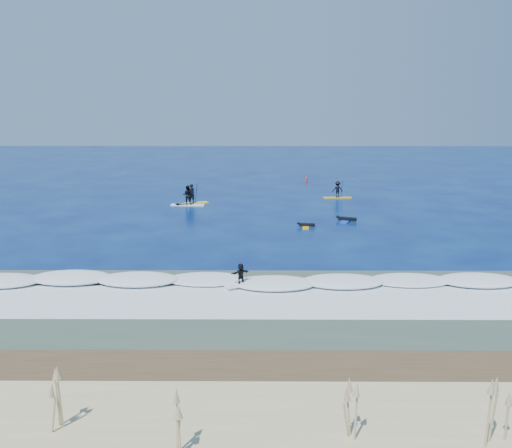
{
  "coord_description": "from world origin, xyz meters",
  "views": [
    {
      "loc": [
        0.14,
        -41.75,
        10.86
      ],
      "look_at": [
        -0.12,
        3.02,
        0.6
      ],
      "focal_mm": 40.0,
      "sensor_mm": 36.0,
      "label": 1
    }
  ],
  "objects_px": {
    "sup_paddler_right": "(338,191)",
    "sup_paddler_left": "(191,197)",
    "wave_surfer": "(241,276)",
    "prone_paddler_far": "(346,219)",
    "prone_paddler_near": "(306,225)",
    "marker_buoy": "(306,179)",
    "sup_paddler_center": "(188,197)"
  },
  "relations": [
    {
      "from": "sup_paddler_left",
      "to": "marker_buoy",
      "type": "bearing_deg",
      "value": 21.95
    },
    {
      "from": "wave_surfer",
      "to": "marker_buoy",
      "type": "height_order",
      "value": "wave_surfer"
    },
    {
      "from": "prone_paddler_near",
      "to": "sup_paddler_left",
      "type": "bearing_deg",
      "value": 53.57
    },
    {
      "from": "sup_paddler_left",
      "to": "sup_paddler_right",
      "type": "height_order",
      "value": "sup_paddler_left"
    },
    {
      "from": "sup_paddler_center",
      "to": "sup_paddler_right",
      "type": "height_order",
      "value": "sup_paddler_center"
    },
    {
      "from": "sup_paddler_center",
      "to": "prone_paddler_far",
      "type": "xyz_separation_m",
      "value": [
        14.72,
        -7.11,
        -0.71
      ]
    },
    {
      "from": "sup_paddler_right",
      "to": "prone_paddler_far",
      "type": "distance_m",
      "value": 11.27
    },
    {
      "from": "sup_paddler_right",
      "to": "prone_paddler_far",
      "type": "xyz_separation_m",
      "value": [
        -0.71,
        -11.23,
        -0.66
      ]
    },
    {
      "from": "sup_paddler_right",
      "to": "sup_paddler_left",
      "type": "bearing_deg",
      "value": -169.48
    },
    {
      "from": "sup_paddler_center",
      "to": "wave_surfer",
      "type": "distance_m",
      "value": 25.45
    },
    {
      "from": "prone_paddler_near",
      "to": "prone_paddler_far",
      "type": "height_order",
      "value": "prone_paddler_far"
    },
    {
      "from": "wave_surfer",
      "to": "marker_buoy",
      "type": "xyz_separation_m",
      "value": [
        7.0,
        40.39,
        -0.46
      ]
    },
    {
      "from": "prone_paddler_near",
      "to": "prone_paddler_far",
      "type": "bearing_deg",
      "value": -51.9
    },
    {
      "from": "sup_paddler_right",
      "to": "marker_buoy",
      "type": "distance_m",
      "value": 11.81
    },
    {
      "from": "prone_paddler_near",
      "to": "wave_surfer",
      "type": "xyz_separation_m",
      "value": [
        -4.97,
        -15.37,
        0.62
      ]
    },
    {
      "from": "sup_paddler_center",
      "to": "wave_surfer",
      "type": "bearing_deg",
      "value": -71.87
    },
    {
      "from": "sup_paddler_right",
      "to": "marker_buoy",
      "type": "height_order",
      "value": "sup_paddler_right"
    },
    {
      "from": "sup_paddler_left",
      "to": "prone_paddler_far",
      "type": "relative_size",
      "value": 1.47
    },
    {
      "from": "sup_paddler_left",
      "to": "marker_buoy",
      "type": "relative_size",
      "value": 4.9
    },
    {
      "from": "sup_paddler_center",
      "to": "prone_paddler_near",
      "type": "xyz_separation_m",
      "value": [
        11.03,
        -9.35,
        -0.74
      ]
    },
    {
      "from": "sup_paddler_center",
      "to": "marker_buoy",
      "type": "height_order",
      "value": "sup_paddler_center"
    },
    {
      "from": "wave_surfer",
      "to": "marker_buoy",
      "type": "distance_m",
      "value": 40.99
    },
    {
      "from": "wave_surfer",
      "to": "sup_paddler_right",
      "type": "bearing_deg",
      "value": 42.89
    },
    {
      "from": "sup_paddler_left",
      "to": "sup_paddler_center",
      "type": "bearing_deg",
      "value": -138.36
    },
    {
      "from": "prone_paddler_near",
      "to": "marker_buoy",
      "type": "bearing_deg",
      "value": 2.2
    },
    {
      "from": "sup_paddler_left",
      "to": "prone_paddler_far",
      "type": "bearing_deg",
      "value": -56.1
    },
    {
      "from": "prone_paddler_near",
      "to": "marker_buoy",
      "type": "xyz_separation_m",
      "value": [
        2.03,
        25.02,
        0.17
      ]
    },
    {
      "from": "wave_surfer",
      "to": "prone_paddler_near",
      "type": "bearing_deg",
      "value": 42.97
    },
    {
      "from": "sup_paddler_left",
      "to": "wave_surfer",
      "type": "height_order",
      "value": "sup_paddler_left"
    },
    {
      "from": "sup_paddler_left",
      "to": "wave_surfer",
      "type": "bearing_deg",
      "value": -104.69
    },
    {
      "from": "sup_paddler_right",
      "to": "wave_surfer",
      "type": "height_order",
      "value": "sup_paddler_right"
    },
    {
      "from": "prone_paddler_far",
      "to": "sup_paddler_center",
      "type": "bearing_deg",
      "value": 86.51
    }
  ]
}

